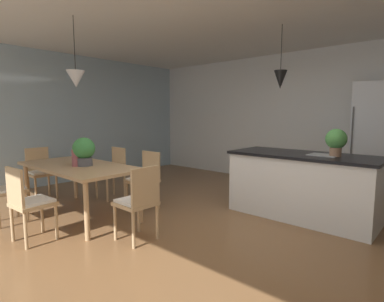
{
  "coord_description": "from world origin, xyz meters",
  "views": [
    {
      "loc": [
        2.19,
        -2.83,
        1.44
      ],
      "look_at": [
        -0.7,
        0.42,
        0.91
      ],
      "focal_mm": 28.17,
      "sensor_mm": 36.0,
      "label": 1
    }
  ],
  "objects": [
    {
      "name": "ground_plane",
      "position": [
        0.0,
        0.0,
        -0.02
      ],
      "size": [
        10.0,
        8.4,
        0.04
      ],
      "primitive_type": "cube",
      "color": "brown"
    },
    {
      "name": "wall_back_kitchen",
      "position": [
        0.0,
        3.26,
        1.35
      ],
      "size": [
        10.0,
        0.12,
        2.7
      ],
      "primitive_type": "cube",
      "color": "silver",
      "rests_on": "ground_plane"
    },
    {
      "name": "window_wall_left_glazing",
      "position": [
        -4.06,
        0.0,
        1.35
      ],
      "size": [
        0.06,
        8.4,
        2.7
      ],
      "primitive_type": "cube",
      "color": "#9EB7C6",
      "rests_on": "ground_plane"
    },
    {
      "name": "dining_table",
      "position": [
        -1.81,
        -0.76,
        0.67
      ],
      "size": [
        1.94,
        0.94,
        0.73
      ],
      "color": "tan",
      "rests_on": "ground_plane"
    },
    {
      "name": "chair_window_end",
      "position": [
        -3.15,
        -0.76,
        0.47
      ],
      "size": [
        0.41,
        0.41,
        0.87
      ],
      "color": "tan",
      "rests_on": "ground_plane"
    },
    {
      "name": "chair_near_right",
      "position": [
        -1.37,
        -1.6,
        0.47
      ],
      "size": [
        0.43,
        0.43,
        0.87
      ],
      "color": "tan",
      "rests_on": "ground_plane"
    },
    {
      "name": "chair_kitchen_end",
      "position": [
        -0.47,
        -0.76,
        0.47
      ],
      "size": [
        0.4,
        0.4,
        0.87
      ],
      "color": "tan",
      "rests_on": "ground_plane"
    },
    {
      "name": "chair_far_left",
      "position": [
        -2.24,
        0.08,
        0.47
      ],
      "size": [
        0.41,
        0.41,
        0.87
      ],
      "color": "tan",
      "rests_on": "ground_plane"
    },
    {
      "name": "chair_near_left",
      "position": [
        -2.24,
        -1.6,
        0.47
      ],
      "size": [
        0.41,
        0.41,
        0.87
      ],
      "color": "tan",
      "rests_on": "ground_plane"
    },
    {
      "name": "chair_far_right",
      "position": [
        -1.37,
        0.08,
        0.47
      ],
      "size": [
        0.41,
        0.41,
        0.87
      ],
      "color": "tan",
      "rests_on": "ground_plane"
    },
    {
      "name": "kitchen_island",
      "position": [
        0.59,
        1.29,
        0.46
      ],
      "size": [
        1.97,
        0.87,
        0.91
      ],
      "color": "silver",
      "rests_on": "ground_plane"
    },
    {
      "name": "refrigerator",
      "position": [
        1.21,
        2.86,
        0.98
      ],
      "size": [
        0.73,
        0.67,
        1.96
      ],
      "color": "silver",
      "rests_on": "ground_plane"
    },
    {
      "name": "pendant_over_table",
      "position": [
        -1.62,
        -0.84,
        1.9
      ],
      "size": [
        0.24,
        0.24,
        0.91
      ],
      "color": "black"
    },
    {
      "name": "pendant_over_island_main",
      "position": [
        0.21,
        1.29,
        1.94
      ],
      "size": [
        0.18,
        0.18,
        0.89
      ],
      "color": "black"
    },
    {
      "name": "potted_plant_on_island",
      "position": [
        1.0,
        1.29,
        1.11
      ],
      "size": [
        0.26,
        0.26,
        0.36
      ],
      "color": "#8C664C",
      "rests_on": "kitchen_island"
    },
    {
      "name": "potted_plant_on_table",
      "position": [
        -1.68,
        -0.74,
        0.94
      ],
      "size": [
        0.3,
        0.3,
        0.4
      ],
      "color": "#4C4C51",
      "rests_on": "dining_table"
    },
    {
      "name": "vase_on_dining_table",
      "position": [
        -1.74,
        -0.82,
        0.85
      ],
      "size": [
        0.13,
        0.13,
        0.23
      ],
      "color": "#994C51",
      "rests_on": "dining_table"
    }
  ]
}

